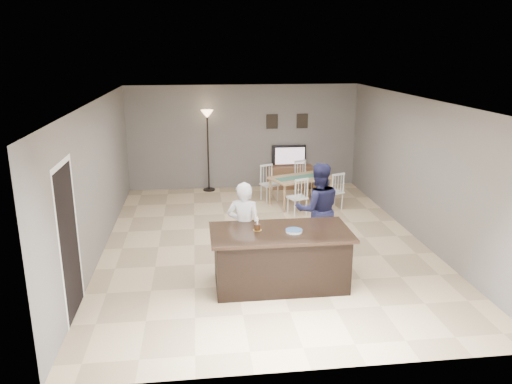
{
  "coord_description": "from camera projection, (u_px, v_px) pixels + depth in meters",
  "views": [
    {
      "loc": [
        -1.24,
        -8.86,
        3.58
      ],
      "look_at": [
        -0.19,
        -0.3,
        1.1
      ],
      "focal_mm": 35.0,
      "sensor_mm": 36.0,
      "label": 1
    }
  ],
  "objects": [
    {
      "name": "man",
      "position": [
        318.0,
        210.0,
        8.8
      ],
      "size": [
        0.83,
        0.66,
        1.69
      ],
      "primitive_type": "imported",
      "rotation": [
        0.0,
        0.0,
        3.12
      ],
      "color": "#1A1B3B",
      "rests_on": "floor"
    },
    {
      "name": "tv_screen_glow",
      "position": [
        290.0,
        156.0,
        13.07
      ],
      "size": [
        0.78,
        0.0,
        0.78
      ],
      "primitive_type": "plane",
      "rotation": [
        1.57,
        0.0,
        3.14
      ],
      "color": "orange",
      "rests_on": "tv_console"
    },
    {
      "name": "floor",
      "position": [
        264.0,
        242.0,
        9.58
      ],
      "size": [
        8.0,
        8.0,
        0.0
      ],
      "primitive_type": "plane",
      "color": "#D3B487",
      "rests_on": "ground"
    },
    {
      "name": "birthday_cake",
      "position": [
        257.0,
        227.0,
        7.64
      ],
      "size": [
        0.13,
        0.13,
        0.21
      ],
      "color": "gold",
      "rests_on": "kitchen_island"
    },
    {
      "name": "plate_stack",
      "position": [
        294.0,
        231.0,
        7.56
      ],
      "size": [
        0.26,
        0.26,
        0.04
      ],
      "color": "white",
      "rests_on": "kitchen_island"
    },
    {
      "name": "picture_frames",
      "position": [
        287.0,
        121.0,
        13.02
      ],
      "size": [
        1.1,
        0.02,
        0.38
      ],
      "color": "black",
      "rests_on": "room_shell"
    },
    {
      "name": "dining_table",
      "position": [
        301.0,
        182.0,
        11.75
      ],
      "size": [
        1.85,
        1.99,
        0.87
      ],
      "rotation": [
        0.0,
        0.0,
        0.37
      ],
      "color": "tan",
      "rests_on": "floor"
    },
    {
      "name": "television",
      "position": [
        289.0,
        156.0,
        13.15
      ],
      "size": [
        0.91,
        0.12,
        0.53
      ],
      "primitive_type": "imported",
      "rotation": [
        0.0,
        0.0,
        3.14
      ],
      "color": "black",
      "rests_on": "tv_console"
    },
    {
      "name": "kitchen_island",
      "position": [
        280.0,
        258.0,
        7.74
      ],
      "size": [
        2.15,
        1.1,
        0.9
      ],
      "color": "black",
      "rests_on": "floor"
    },
    {
      "name": "woman",
      "position": [
        244.0,
        228.0,
        8.12
      ],
      "size": [
        0.65,
        0.52,
        1.54
      ],
      "primitive_type": "imported",
      "rotation": [
        0.0,
        0.0,
        2.84
      ],
      "color": "silver",
      "rests_on": "floor"
    },
    {
      "name": "room_shell",
      "position": [
        265.0,
        157.0,
        9.12
      ],
      "size": [
        8.0,
        8.0,
        8.0
      ],
      "color": "slate",
      "rests_on": "floor"
    },
    {
      "name": "tv_console",
      "position": [
        290.0,
        177.0,
        13.24
      ],
      "size": [
        1.2,
        0.4,
        0.6
      ],
      "primitive_type": "cube",
      "color": "brown",
      "rests_on": "floor"
    },
    {
      "name": "floor_lamp",
      "position": [
        207.0,
        129.0,
        12.64
      ],
      "size": [
        0.31,
        0.31,
        2.09
      ],
      "color": "black",
      "rests_on": "floor"
    },
    {
      "name": "doorway",
      "position": [
        68.0,
        228.0,
        6.69
      ],
      "size": [
        0.0,
        2.1,
        2.65
      ],
      "color": "black",
      "rests_on": "floor"
    }
  ]
}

